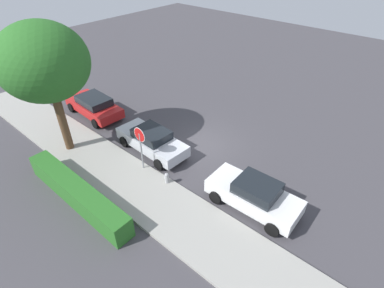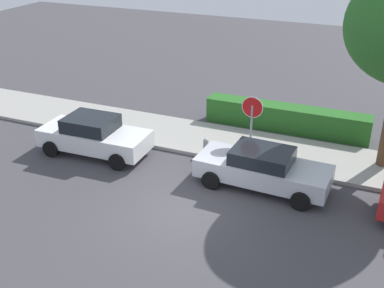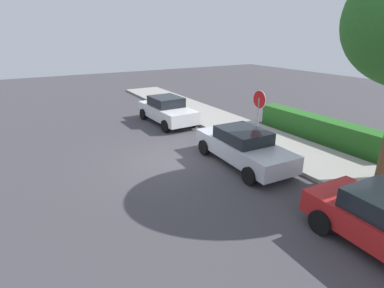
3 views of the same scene
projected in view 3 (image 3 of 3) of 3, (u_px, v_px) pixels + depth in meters
ground_plane at (170, 160)px, 12.25m from camera, size 60.00×60.00×0.00m
sidewalk_curb at (262, 138)px, 14.58m from camera, size 32.00×2.99×0.14m
stop_sign at (259, 110)px, 12.70m from camera, size 0.79×0.08×2.65m
parked_car_silver at (243, 146)px, 11.66m from camera, size 4.58×2.07×1.41m
parked_car_white at (167, 110)px, 17.04m from camera, size 4.31×2.05×1.51m
fire_hydrant at (231, 131)px, 14.62m from camera, size 0.30×0.22×0.72m
front_yard_hedge at (320, 129)px, 14.37m from camera, size 7.00×0.92×1.09m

